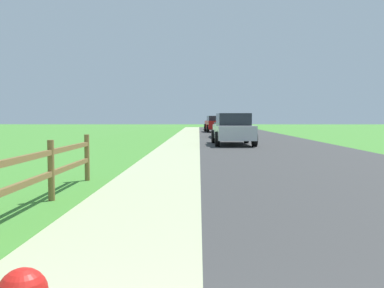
{
  "coord_description": "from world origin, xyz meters",
  "views": [
    {
      "loc": [
        -0.03,
        -0.43,
        1.41
      ],
      "look_at": [
        -0.23,
        11.11,
        0.67
      ],
      "focal_mm": 38.82,
      "sensor_mm": 36.0,
      "label": 1
    }
  ],
  "objects_px": {
    "parked_suv_silver": "(233,129)",
    "parked_car_red": "(216,124)",
    "parked_car_black": "(227,126)",
    "parked_car_beige": "(215,122)"
  },
  "relations": [
    {
      "from": "parked_suv_silver",
      "to": "parked_car_beige",
      "type": "bearing_deg",
      "value": 89.75
    },
    {
      "from": "parked_car_black",
      "to": "parked_car_red",
      "type": "distance_m",
      "value": 10.55
    },
    {
      "from": "parked_car_red",
      "to": "parked_car_beige",
      "type": "xyz_separation_m",
      "value": [
        0.25,
        9.74,
        -0.0
      ]
    },
    {
      "from": "parked_suv_silver",
      "to": "parked_car_beige",
      "type": "xyz_separation_m",
      "value": [
        0.12,
        28.51,
        -0.0
      ]
    },
    {
      "from": "parked_car_beige",
      "to": "parked_car_red",
      "type": "bearing_deg",
      "value": -91.48
    },
    {
      "from": "parked_car_red",
      "to": "parked_suv_silver",
      "type": "bearing_deg",
      "value": -89.61
    },
    {
      "from": "parked_car_black",
      "to": "parked_car_beige",
      "type": "xyz_separation_m",
      "value": [
        -0.15,
        20.28,
        0.04
      ]
    },
    {
      "from": "parked_car_red",
      "to": "parked_car_black",
      "type": "bearing_deg",
      "value": -87.81
    },
    {
      "from": "parked_suv_silver",
      "to": "parked_car_red",
      "type": "xyz_separation_m",
      "value": [
        -0.13,
        18.77,
        -0.0
      ]
    },
    {
      "from": "parked_suv_silver",
      "to": "parked_car_beige",
      "type": "relative_size",
      "value": 1.0
    }
  ]
}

